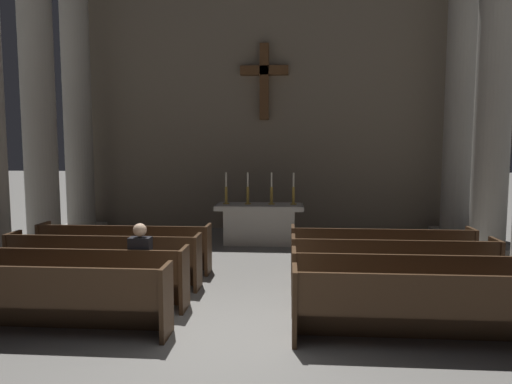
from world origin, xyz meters
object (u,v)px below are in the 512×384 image
pew_right_row_3 (393,266)px  pew_right_row_4 (381,252)px  column_left_third (39,107)px  pew_left_row_4 (125,248)px  candlestick_outer_left (226,194)px  column_right_fourth (460,111)px  column_left_fourth (78,114)px  altar (260,223)px  candlestick_inner_right (272,194)px  lone_worshipper (142,263)px  pew_right_row_2 (409,284)px  column_right_third (493,104)px  pew_right_row_1 (430,308)px  pew_left_row_1 (41,298)px  candlestick_inner_left (248,194)px  pew_left_row_2 (77,277)px  candlestick_outer_right (293,194)px  pew_left_row_3 (104,260)px

pew_right_row_3 → pew_right_row_4: same height
column_left_third → pew_right_row_4: bearing=-15.1°
pew_left_row_4 → candlestick_outer_left: bearing=60.1°
column_right_fourth → column_left_fourth: bearing=180.0°
altar → candlestick_inner_right: size_ratio=2.75×
lone_worshipper → pew_right_row_2: bearing=-0.6°
pew_right_row_2 → column_right_third: 5.75m
column_left_fourth → column_left_third: bearing=-90.0°
candlestick_outer_left → pew_right_row_1: bearing=-60.3°
pew_left_row_1 → candlestick_inner_left: candlestick_inner_left is taller
pew_left_row_2 → altar: (2.47, 4.81, 0.06)m
column_left_fourth → pew_right_row_4: bearing=-27.9°
pew_right_row_2 → candlestick_outer_left: size_ratio=4.21×
pew_right_row_3 → candlestick_outer_right: 4.22m
pew_right_row_4 → candlestick_inner_left: bearing=134.6°
pew_right_row_4 → altar: 3.74m
pew_right_row_4 → column_left_fourth: column_left_fourth is taller
pew_right_row_3 → candlestick_outer_left: candlestick_outer_left is taller
candlestick_outer_right → lone_worshipper: candlestick_outer_right is taller
column_right_fourth → candlestick_outer_right: bearing=-163.7°
pew_right_row_3 → column_left_third: (-7.74, 3.08, 2.92)m
pew_right_row_2 → candlestick_inner_right: 5.34m
lone_worshipper → candlestick_inner_left: bearing=76.3°
candlestick_outer_left → pew_left_row_2: bearing=-108.6°
pew_right_row_2 → pew_right_row_3: same height
pew_left_row_4 → candlestick_inner_left: candlestick_inner_left is taller
candlestick_inner_left → pew_right_row_1: bearing=-64.5°
column_left_fourth → pew_right_row_1: bearing=-42.5°
column_left_third → lone_worshipper: column_left_third is taller
pew_right_row_1 → candlestick_inner_left: (-2.77, 5.81, 0.80)m
column_right_third → candlestick_inner_left: column_right_third is taller
pew_right_row_1 → candlestick_outer_right: bearing=105.6°
pew_left_row_3 → lone_worshipper: size_ratio=2.55×
column_left_fourth → candlestick_outer_left: (4.42, -1.29, -2.12)m
pew_right_row_1 → column_left_fourth: 10.90m
column_left_fourth → candlestick_outer_left: bearing=-16.3°
pew_left_row_3 → candlestick_outer_right: bearing=49.0°
column_left_fourth → candlestick_outer_right: size_ratio=8.70×
altar → pew_left_row_2: bearing=-117.2°
pew_right_row_2 → pew_right_row_3: (0.00, 1.00, 0.00)m
pew_right_row_3 → altar: bearing=122.9°
pew_right_row_4 → pew_left_row_3: bearing=-168.5°
pew_right_row_2 → candlestick_inner_left: 5.61m
pew_left_row_1 → altar: (2.47, 5.81, 0.06)m
pew_right_row_4 → candlestick_inner_right: candlestick_inner_right is taller
column_right_fourth → candlestick_outer_left: size_ratio=8.70×
column_left_fourth → lone_worshipper: bearing=-57.9°
lone_worshipper → pew_left_row_4: bearing=117.2°
pew_right_row_4 → pew_left_row_2: bearing=-157.9°
pew_left_row_4 → pew_right_row_4: (4.94, 0.00, 0.00)m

